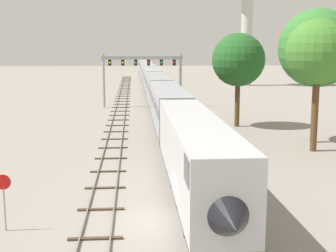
{
  "coord_description": "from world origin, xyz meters",
  "views": [
    {
      "loc": [
        -1.62,
        -22.91,
        9.0
      ],
      "look_at": [
        1.0,
        12.0,
        3.0
      ],
      "focal_mm": 49.66,
      "sensor_mm": 36.0,
      "label": 1
    }
  ],
  "objects_px": {
    "trackside_tree_left": "(318,52)",
    "passenger_train": "(152,80)",
    "trackside_tree_mid": "(238,60)",
    "trackside_tree_right": "(318,48)",
    "stop_sign": "(4,194)",
    "signal_gantry": "(142,68)"
  },
  "relations": [
    {
      "from": "trackside_tree_left",
      "to": "trackside_tree_right",
      "type": "xyz_separation_m",
      "value": [
        1.43,
        3.69,
        0.32
      ]
    },
    {
      "from": "signal_gantry",
      "to": "trackside_tree_mid",
      "type": "distance_m",
      "value": 20.98
    },
    {
      "from": "passenger_train",
      "to": "trackside_tree_right",
      "type": "bearing_deg",
      "value": -74.49
    },
    {
      "from": "signal_gantry",
      "to": "stop_sign",
      "type": "distance_m",
      "value": 48.21
    },
    {
      "from": "stop_sign",
      "to": "trackside_tree_mid",
      "type": "height_order",
      "value": "trackside_tree_mid"
    },
    {
      "from": "trackside_tree_left",
      "to": "trackside_tree_mid",
      "type": "xyz_separation_m",
      "value": [
        -3.86,
        13.01,
        -1.0
      ]
    },
    {
      "from": "signal_gantry",
      "to": "trackside_tree_left",
      "type": "relative_size",
      "value": 1.07
    },
    {
      "from": "trackside_tree_left",
      "to": "passenger_train",
      "type": "bearing_deg",
      "value": 102.97
    },
    {
      "from": "passenger_train",
      "to": "trackside_tree_mid",
      "type": "height_order",
      "value": "trackside_tree_mid"
    },
    {
      "from": "trackside_tree_left",
      "to": "trackside_tree_mid",
      "type": "relative_size",
      "value": 1.08
    },
    {
      "from": "signal_gantry",
      "to": "passenger_train",
      "type": "bearing_deg",
      "value": 83.84
    },
    {
      "from": "signal_gantry",
      "to": "stop_sign",
      "type": "xyz_separation_m",
      "value": [
        -7.75,
        -47.41,
        -4.01
      ]
    },
    {
      "from": "trackside_tree_mid",
      "to": "trackside_tree_right",
      "type": "relative_size",
      "value": 0.84
    },
    {
      "from": "passenger_train",
      "to": "trackside_tree_mid",
      "type": "xyz_separation_m",
      "value": [
        8.13,
        -39.01,
        4.9
      ]
    },
    {
      "from": "trackside_tree_mid",
      "to": "trackside_tree_right",
      "type": "xyz_separation_m",
      "value": [
        5.28,
        -9.31,
        1.33
      ]
    },
    {
      "from": "passenger_train",
      "to": "signal_gantry",
      "type": "relative_size",
      "value": 12.21
    },
    {
      "from": "signal_gantry",
      "to": "trackside_tree_mid",
      "type": "relative_size",
      "value": 1.15
    },
    {
      "from": "trackside_tree_mid",
      "to": "passenger_train",
      "type": "bearing_deg",
      "value": 101.77
    },
    {
      "from": "passenger_train",
      "to": "trackside_tree_mid",
      "type": "bearing_deg",
      "value": -78.23
    },
    {
      "from": "trackside_tree_left",
      "to": "stop_sign",
      "type": "bearing_deg",
      "value": -143.55
    },
    {
      "from": "trackside_tree_mid",
      "to": "trackside_tree_left",
      "type": "bearing_deg",
      "value": -73.49
    },
    {
      "from": "passenger_train",
      "to": "trackside_tree_left",
      "type": "bearing_deg",
      "value": -77.03
    }
  ]
}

